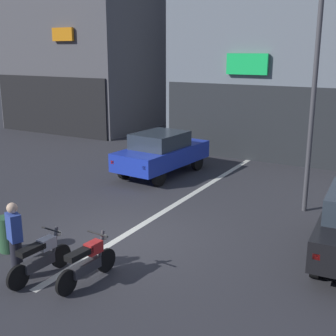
# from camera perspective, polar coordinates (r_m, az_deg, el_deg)

# --- Properties ---
(ground_plane) EXTENTS (120.00, 120.00, 0.00)m
(ground_plane) POSITION_cam_1_polar(r_m,az_deg,el_deg) (11.53, -6.01, -8.83)
(ground_plane) COLOR #333338
(lane_centre_line) EXTENTS (0.20, 18.00, 0.01)m
(lane_centre_line) POSITION_cam_1_polar(r_m,az_deg,el_deg) (16.47, 6.18, -1.48)
(lane_centre_line) COLOR silver
(lane_centre_line) RESTS_ON ground
(building_corner_left) EXTENTS (8.05, 7.83, 12.34)m
(building_corner_left) POSITION_cam_1_polar(r_m,az_deg,el_deg) (28.59, -9.79, 17.76)
(building_corner_left) COLOR #56565B
(building_corner_left) RESTS_ON ground
(building_mid_block) EXTENTS (10.84, 8.52, 11.20)m
(building_mid_block) POSITION_cam_1_polar(r_m,az_deg,el_deg) (22.77, 17.80, 16.65)
(building_mid_block) COLOR gray
(building_mid_block) RESTS_ON ground
(car_blue_crossing_near) EXTENTS (2.10, 4.23, 1.64)m
(car_blue_crossing_near) POSITION_cam_1_polar(r_m,az_deg,el_deg) (16.84, -0.81, 2.07)
(car_blue_crossing_near) COLOR black
(car_blue_crossing_near) RESTS_ON ground
(street_lamp) EXTENTS (0.36, 0.36, 6.44)m
(street_lamp) POSITION_cam_1_polar(r_m,az_deg,el_deg) (13.12, 18.29, 11.21)
(street_lamp) COLOR #47474C
(street_lamp) RESTS_ON ground
(motorcycle_silver_row_leftmost) EXTENTS (0.55, 1.67, 0.98)m
(motorcycle_silver_row_leftmost) POSITION_cam_1_polar(r_m,az_deg,el_deg) (9.79, -15.97, -10.90)
(motorcycle_silver_row_leftmost) COLOR black
(motorcycle_silver_row_leftmost) RESTS_ON ground
(motorcycle_red_row_left_mid) EXTENTS (0.55, 1.67, 0.98)m
(motorcycle_red_row_left_mid) POSITION_cam_1_polar(r_m,az_deg,el_deg) (9.38, -10.24, -11.72)
(motorcycle_red_row_left_mid) COLOR black
(motorcycle_red_row_left_mid) RESTS_ON ground
(person_by_motorcycles) EXTENTS (0.42, 0.34, 1.67)m
(person_by_motorcycles) POSITION_cam_1_polar(r_m,az_deg,el_deg) (9.72, -18.94, -8.76)
(person_by_motorcycles) COLOR #23232D
(person_by_motorcycles) RESTS_ON ground
(trash_bin) EXTENTS (0.44, 0.44, 0.85)m
(trash_bin) POSITION_cam_1_polar(r_m,az_deg,el_deg) (11.25, -19.76, -7.94)
(trash_bin) COLOR #2D5938
(trash_bin) RESTS_ON ground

